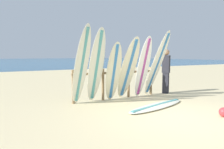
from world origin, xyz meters
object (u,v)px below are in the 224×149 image
surfboard_leaning_far_left (81,66)px  surfboard_leaning_left (96,66)px  surfboard_rack (116,79)px  beachgoer_standing (166,69)px  surfboard_leaning_center (128,69)px  beach_ball (224,112)px  surfboard_lying_on_sand (157,106)px  surfboard_leaning_right (157,64)px  surfboard_leaning_center_right (143,68)px  surfboard_leaning_center_left (113,72)px

surfboard_leaning_far_left → surfboard_leaning_left: bearing=10.4°
surfboard_rack → beachgoer_standing: 2.28m
surfboard_leaning_center → beach_ball: bearing=-71.5°
surfboard_leaning_left → surfboard_lying_on_sand: surfboard_leaning_left is taller
beachgoer_standing → surfboard_leaning_center: bearing=-171.6°
surfboard_lying_on_sand → beach_ball: beach_ball is taller
surfboard_leaning_right → surfboard_leaning_far_left: bearing=179.3°
surfboard_leaning_center_right → beachgoer_standing: size_ratio=1.24×
surfboard_leaning_center_left → beachgoer_standing: size_ratio=1.11×
surfboard_leaning_right → surfboard_lying_on_sand: bearing=-130.6°
surfboard_leaning_right → surfboard_rack: bearing=164.2°
surfboard_leaning_center_left → surfboard_leaning_center: (0.57, -0.01, 0.09)m
surfboard_lying_on_sand → beachgoer_standing: 2.57m
surfboard_leaning_center_left → surfboard_leaning_center: 0.58m
surfboard_lying_on_sand → surfboard_leaning_left: bearing=134.4°
surfboard_leaning_far_left → beach_ball: (2.63, -2.86, -1.10)m
surfboard_rack → surfboard_leaning_center: size_ratio=1.53×
surfboard_rack → beachgoer_standing: size_ratio=1.85×
beach_ball → surfboard_leaning_right: bearing=83.9°
surfboard_leaning_far_left → beachgoer_standing: bearing=4.3°
surfboard_leaning_left → surfboard_leaning_right: size_ratio=0.99×
surfboard_leaning_center → surfboard_leaning_right: size_ratio=0.89×
surfboard_lying_on_sand → beach_ball: size_ratio=10.38×
beachgoer_standing → surfboard_rack: bearing=177.4°
surfboard_leaning_center_right → beach_ball: (0.32, -2.83, -0.97)m
surfboard_leaning_center_left → surfboard_leaning_far_left: bearing=179.7°
surfboard_rack → surfboard_leaning_center: (0.23, -0.40, 0.39)m
beach_ball → surfboard_leaning_center_left: bearing=118.1°
surfboard_rack → surfboard_leaning_right: (1.49, -0.42, 0.52)m
surfboard_leaning_center → surfboard_leaning_right: surfboard_leaning_right is taller
surfboard_lying_on_sand → beachgoer_standing: size_ratio=1.43×
beachgoer_standing → beach_ball: beachgoer_standing is taller
surfboard_rack → surfboard_lying_on_sand: bearing=-75.4°
surfboard_leaning_center → surfboard_leaning_right: (1.25, -0.02, 0.13)m
surfboard_leaning_right → surfboard_lying_on_sand: (-1.06, -1.23, -1.16)m
surfboard_leaning_left → surfboard_leaning_center_left: (0.57, -0.11, -0.21)m
surfboard_leaning_center_left → surfboard_leaning_center_right: size_ratio=0.90×
surfboard_leaning_center_left → surfboard_leaning_center_right: bearing=-1.0°
surfboard_leaning_center_right → surfboard_leaning_right: (0.63, -0.01, 0.11)m
surfboard_rack → surfboard_leaning_left: size_ratio=1.37×
surfboard_leaning_center_left → beachgoer_standing: 2.61m
surfboard_leaning_far_left → surfboard_leaning_center: size_ratio=1.14×
surfboard_leaning_left → surfboard_lying_on_sand: bearing=-45.6°
surfboard_lying_on_sand → beach_ball: (0.75, -1.59, 0.09)m
surfboard_rack → surfboard_leaning_center_left: 0.60m
surfboard_rack → surfboard_leaning_right: 1.63m
surfboard_leaning_center_left → surfboard_lying_on_sand: size_ratio=0.78×
surfboard_leaning_far_left → surfboard_leaning_center_right: 2.31m
surfboard_rack → beach_ball: size_ratio=13.39×
surfboard_leaning_center → surfboard_leaning_center_right: 0.63m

